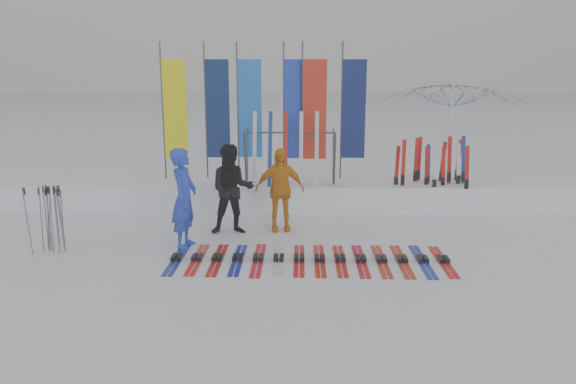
{
  "coord_description": "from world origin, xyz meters",
  "views": [
    {
      "loc": [
        0.44,
        -8.42,
        3.29
      ],
      "look_at": [
        0.2,
        1.6,
        1.0
      ],
      "focal_mm": 35.0,
      "sensor_mm": 36.0,
      "label": 1
    }
  ],
  "objects_px": {
    "person_black": "(232,190)",
    "ski_rack": "(290,150)",
    "person_yellow": "(280,190)",
    "ski_row": "(310,259)",
    "person_blue": "(184,198)",
    "tent_canopy": "(450,140)"
  },
  "relations": [
    {
      "from": "person_black",
      "to": "ski_rack",
      "type": "relative_size",
      "value": 0.87
    },
    {
      "from": "person_yellow",
      "to": "ski_row",
      "type": "height_order",
      "value": "person_yellow"
    },
    {
      "from": "ski_row",
      "to": "ski_rack",
      "type": "height_order",
      "value": "ski_rack"
    },
    {
      "from": "person_black",
      "to": "ski_row",
      "type": "distance_m",
      "value": 2.35
    },
    {
      "from": "person_black",
      "to": "ski_row",
      "type": "relative_size",
      "value": 0.38
    },
    {
      "from": "ski_rack",
      "to": "ski_row",
      "type": "bearing_deg",
      "value": -83.31
    },
    {
      "from": "person_blue",
      "to": "ski_row",
      "type": "relative_size",
      "value": 0.39
    },
    {
      "from": "person_black",
      "to": "tent_canopy",
      "type": "bearing_deg",
      "value": 22.04
    },
    {
      "from": "person_blue",
      "to": "person_black",
      "type": "relative_size",
      "value": 1.03
    },
    {
      "from": "person_black",
      "to": "ski_rack",
      "type": "xyz_separation_m",
      "value": [
        1.1,
        1.92,
        0.49
      ]
    },
    {
      "from": "person_yellow",
      "to": "ski_rack",
      "type": "distance_m",
      "value": 1.78
    },
    {
      "from": "tent_canopy",
      "to": "ski_rack",
      "type": "relative_size",
      "value": 1.62
    },
    {
      "from": "person_black",
      "to": "person_yellow",
      "type": "relative_size",
      "value": 1.06
    },
    {
      "from": "person_black",
      "to": "tent_canopy",
      "type": "height_order",
      "value": "tent_canopy"
    },
    {
      "from": "tent_canopy",
      "to": "ski_rack",
      "type": "height_order",
      "value": "tent_canopy"
    },
    {
      "from": "tent_canopy",
      "to": "ski_row",
      "type": "xyz_separation_m",
      "value": [
        -3.43,
        -4.45,
        -1.46
      ]
    },
    {
      "from": "person_blue",
      "to": "person_yellow",
      "type": "xyz_separation_m",
      "value": [
        1.69,
        1.1,
        -0.08
      ]
    },
    {
      "from": "person_blue",
      "to": "ski_rack",
      "type": "distance_m",
      "value": 3.39
    },
    {
      "from": "tent_canopy",
      "to": "ski_rack",
      "type": "bearing_deg",
      "value": -166.2
    },
    {
      "from": "person_yellow",
      "to": "ski_rack",
      "type": "height_order",
      "value": "ski_rack"
    },
    {
      "from": "ski_rack",
      "to": "person_yellow",
      "type": "bearing_deg",
      "value": -95.93
    },
    {
      "from": "ski_row",
      "to": "ski_rack",
      "type": "xyz_separation_m",
      "value": [
        -0.41,
        3.51,
        1.35
      ]
    }
  ]
}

